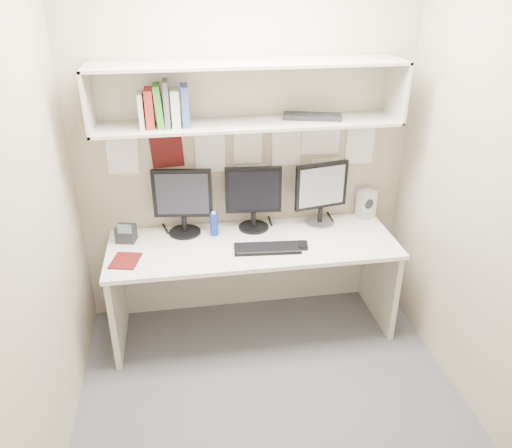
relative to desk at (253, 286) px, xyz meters
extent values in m
cube|color=#4C4C51|center=(0.00, -0.65, -0.37)|extent=(2.40, 2.00, 0.01)
cube|color=tan|center=(0.00, 0.35, 0.93)|extent=(2.40, 0.02, 2.60)
cube|color=tan|center=(0.00, -1.65, 0.93)|extent=(2.40, 0.02, 2.60)
cube|color=tan|center=(-1.20, -0.65, 0.93)|extent=(0.02, 2.00, 2.60)
cube|color=tan|center=(1.20, -0.65, 0.93)|extent=(0.02, 2.00, 2.60)
cube|color=white|center=(0.00, -0.01, 0.35)|extent=(2.00, 0.70, 0.03)
cube|color=beige|center=(0.00, 0.32, -0.02)|extent=(1.96, 0.02, 0.70)
cube|color=beige|center=(0.00, 0.16, 1.16)|extent=(2.00, 0.38, 0.02)
cube|color=beige|center=(0.00, 0.16, 1.54)|extent=(2.00, 0.38, 0.02)
cube|color=beige|center=(0.00, 0.34, 1.35)|extent=(2.00, 0.02, 0.40)
cube|color=beige|center=(-0.99, 0.16, 1.35)|extent=(0.02, 0.38, 0.40)
cube|color=beige|center=(0.99, 0.16, 1.35)|extent=(0.02, 0.38, 0.40)
cylinder|color=black|center=(-0.46, 0.21, 0.37)|extent=(0.23, 0.23, 0.02)
cylinder|color=black|center=(-0.46, 0.21, 0.44)|extent=(0.04, 0.04, 0.11)
cube|color=black|center=(-0.46, 0.22, 0.67)|extent=(0.42, 0.09, 0.35)
cube|color=black|center=(-0.46, 0.20, 0.67)|extent=(0.36, 0.05, 0.30)
cylinder|color=black|center=(0.04, 0.21, 0.37)|extent=(0.22, 0.22, 0.02)
cylinder|color=black|center=(0.04, 0.21, 0.44)|extent=(0.04, 0.04, 0.11)
cube|color=black|center=(0.04, 0.22, 0.66)|extent=(0.41, 0.07, 0.34)
cube|color=black|center=(0.04, 0.20, 0.66)|extent=(0.35, 0.04, 0.29)
cylinder|color=#A5A5AA|center=(0.54, 0.21, 0.37)|extent=(0.22, 0.22, 0.02)
cylinder|color=black|center=(0.54, 0.21, 0.44)|extent=(0.04, 0.04, 0.11)
cube|color=black|center=(0.54, 0.22, 0.66)|extent=(0.40, 0.11, 0.34)
cube|color=#B5B5BA|center=(0.54, 0.20, 0.66)|extent=(0.35, 0.07, 0.29)
cube|color=black|center=(0.08, -0.13, 0.37)|extent=(0.46, 0.20, 0.02)
cube|color=black|center=(0.33, -0.13, 0.38)|extent=(0.08, 0.11, 0.03)
cube|color=#B3B3AE|center=(0.92, 0.27, 0.47)|extent=(0.14, 0.14, 0.22)
cylinder|color=black|center=(0.92, 0.21, 0.50)|extent=(0.08, 0.03, 0.08)
cylinder|color=#162599|center=(-0.26, 0.15, 0.45)|extent=(0.06, 0.06, 0.17)
cylinder|color=white|center=(-0.26, 0.15, 0.53)|extent=(0.03, 0.03, 0.02)
cube|color=#520F0E|center=(-0.86, -0.13, 0.37)|extent=(0.21, 0.24, 0.01)
cube|color=black|center=(-0.87, 0.15, 0.42)|extent=(0.15, 0.13, 0.12)
cube|color=#4C6659|center=(-0.87, 0.09, 0.49)|extent=(0.10, 0.03, 0.06)
cube|color=beige|center=(-0.68, 0.14, 1.28)|extent=(0.03, 0.18, 0.21)
cube|color=maroon|center=(-0.63, 0.14, 1.29)|extent=(0.05, 0.18, 0.24)
cube|color=#337E2A|center=(-0.57, 0.14, 1.30)|extent=(0.04, 0.18, 0.26)
cube|color=#57585D|center=(-0.52, 0.14, 1.32)|extent=(0.03, 0.18, 0.28)
cube|color=silver|center=(-0.47, 0.14, 1.29)|extent=(0.05, 0.18, 0.23)
cube|color=#394F90|center=(-0.41, 0.14, 1.30)|extent=(0.04, 0.18, 0.25)
cube|color=black|center=(0.43, 0.18, 1.19)|extent=(0.41, 0.25, 0.03)
camera|label=1|loc=(-0.46, -3.02, 2.03)|focal=35.00mm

